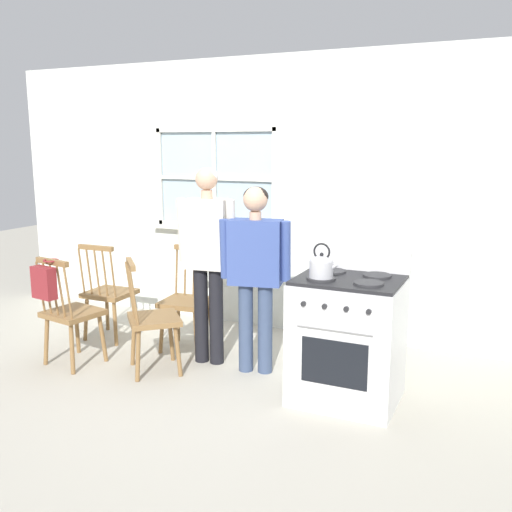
{
  "coord_description": "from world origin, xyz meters",
  "views": [
    {
      "loc": [
        2.15,
        -3.82,
        1.87
      ],
      "look_at": [
        0.32,
        0.16,
        1.0
      ],
      "focal_mm": 40.0,
      "sensor_mm": 36.0,
      "label": 1
    }
  ],
  "objects": [
    {
      "name": "stove",
      "position": [
        1.11,
        0.06,
        0.47
      ],
      "size": [
        0.75,
        0.68,
        1.08
      ],
      "color": "silver",
      "rests_on": "ground_plane"
    },
    {
      "name": "person_elderly_left",
      "position": [
        -0.17,
        0.27,
        1.0
      ],
      "size": [
        0.52,
        0.25,
        1.67
      ],
      "rotation": [
        0.0,
        0.0,
        0.12
      ],
      "color": "black",
      "rests_on": "ground_plane"
    },
    {
      "name": "chair_center_cluster",
      "position": [
        -0.5,
        -0.1,
        0.44
      ],
      "size": [
        0.58,
        0.58,
        0.94
      ],
      "rotation": [
        0.0,
        0.0,
        2.31
      ],
      "color": "olive",
      "rests_on": "ground_plane"
    },
    {
      "name": "person_teen_center",
      "position": [
        0.28,
        0.25,
        0.93
      ],
      "size": [
        0.59,
        0.3,
        1.53
      ],
      "rotation": [
        0.0,
        0.0,
        0.22
      ],
      "color": "#384766",
      "rests_on": "ground_plane"
    },
    {
      "name": "potted_plant",
      "position": [
        -0.61,
        1.31,
        1.06
      ],
      "size": [
        0.13,
        0.13,
        0.2
      ],
      "color": "#42474C",
      "rests_on": "wall_back"
    },
    {
      "name": "chair_near_stove",
      "position": [
        -0.51,
        0.48,
        0.44
      ],
      "size": [
        0.45,
        0.44,
        0.94
      ],
      "rotation": [
        0.0,
        0.0,
        0.09
      ],
      "color": "olive",
      "rests_on": "ground_plane"
    },
    {
      "name": "handbag",
      "position": [
        -1.26,
        -0.49,
        0.77
      ],
      "size": [
        0.23,
        0.21,
        0.31
      ],
      "color": "maroon",
      "rests_on": "chair_by_window"
    },
    {
      "name": "wall_back",
      "position": [
        0.04,
        1.4,
        1.34
      ],
      "size": [
        6.4,
        0.16,
        2.7
      ],
      "color": "silver",
      "rests_on": "ground_plane"
    },
    {
      "name": "chair_near_wall",
      "position": [
        -1.35,
        0.4,
        0.44
      ],
      "size": [
        0.43,
        0.41,
        0.94
      ],
      "rotation": [
        0.0,
        0.0,
        -3.12
      ],
      "color": "olive",
      "rests_on": "ground_plane"
    },
    {
      "name": "kettle",
      "position": [
        0.94,
        -0.07,
        1.02
      ],
      "size": [
        0.21,
        0.17,
        0.25
      ],
      "color": "#B7B7BC",
      "rests_on": "stove"
    },
    {
      "name": "chair_by_window",
      "position": [
        -1.21,
        -0.25,
        0.44
      ],
      "size": [
        0.48,
        0.47,
        0.94
      ],
      "rotation": [
        0.0,
        0.0,
        2.97
      ],
      "color": "olive",
      "rests_on": "ground_plane"
    },
    {
      "name": "ground_plane",
      "position": [
        0.0,
        0.0,
        0.0
      ],
      "size": [
        16.0,
        16.0,
        0.0
      ],
      "primitive_type": "plane",
      "color": "#B2AD9E"
    }
  ]
}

